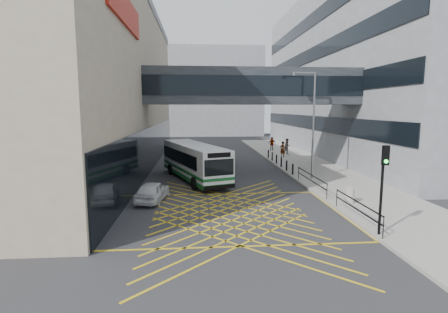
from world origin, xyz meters
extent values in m
plane|color=#333335|center=(0.00, 0.00, 0.00)|extent=(120.00, 120.00, 0.00)
cube|color=tan|center=(-18.00, 16.00, 8.00)|extent=(24.00, 42.00, 16.00)
cube|color=black|center=(-5.96, 16.00, 2.00)|extent=(0.10, 41.50, 4.00)
cube|color=#A71E10|center=(-5.92, 4.00, 11.50)|extent=(0.18, 9.00, 1.80)
cube|color=gray|center=(-5.96, 16.00, 15.60)|extent=(0.12, 41.50, 0.80)
cube|color=gray|center=(24.00, 24.00, 10.00)|extent=(24.00, 44.00, 20.00)
cube|color=black|center=(11.96, 24.00, 4.00)|extent=(0.10, 43.50, 1.60)
cube|color=black|center=(11.96, 24.00, 8.00)|extent=(0.10, 43.50, 1.60)
cube|color=black|center=(11.96, 24.00, 12.00)|extent=(0.10, 43.50, 1.60)
cube|color=black|center=(11.96, 24.00, 16.00)|extent=(0.10, 43.50, 1.60)
cube|color=gray|center=(-2.00, 60.00, 9.00)|extent=(28.00, 16.00, 18.00)
cube|color=#2C3136|center=(3.00, 12.00, 7.50)|extent=(20.00, 4.00, 3.00)
cube|color=black|center=(3.00, 9.98, 7.50)|extent=(19.50, 0.06, 1.60)
cube|color=black|center=(3.00, 14.02, 7.50)|extent=(19.50, 0.06, 1.60)
cube|color=#A5A097|center=(9.00, 15.00, 0.08)|extent=(6.00, 54.00, 0.16)
cube|color=gold|center=(0.00, 0.00, 0.00)|extent=(12.00, 9.00, 0.01)
cube|color=silver|center=(-1.95, 9.32, 1.56)|extent=(5.52, 10.28, 2.48)
cube|color=#115724|center=(-1.95, 9.32, 0.48)|extent=(5.57, 10.32, 0.31)
cube|color=#115724|center=(-1.95, 9.32, 0.96)|extent=(5.58, 10.33, 0.20)
cube|color=black|center=(-2.14, 9.84, 1.88)|extent=(5.14, 9.08, 0.96)
cube|color=black|center=(-0.28, 4.58, 1.79)|extent=(2.01, 0.77, 1.10)
cube|color=black|center=(-0.27, 4.56, 2.61)|extent=(1.57, 0.60, 0.32)
cube|color=silver|center=(-1.95, 9.32, 2.81)|extent=(5.47, 10.18, 0.09)
cube|color=black|center=(-0.27, 4.56, 0.46)|extent=(2.19, 0.85, 0.28)
cube|color=black|center=(-3.63, 14.08, 0.46)|extent=(2.19, 0.85, 0.28)
cylinder|color=black|center=(-1.94, 5.82, 0.46)|extent=(0.55, 0.95, 0.92)
cylinder|color=black|center=(0.24, 6.59, 0.46)|extent=(0.55, 0.95, 0.92)
cylinder|color=black|center=(-4.02, 11.70, 0.46)|extent=(0.55, 0.95, 0.92)
cylinder|color=black|center=(-1.84, 12.47, 0.46)|extent=(0.55, 0.95, 0.92)
imported|color=silver|center=(-4.50, 3.02, 0.63)|extent=(2.24, 4.18, 1.26)
imported|color=black|center=(0.00, 12.98, 0.77)|extent=(2.08, 4.99, 1.54)
imported|color=gray|center=(0.55, 18.04, 0.78)|extent=(2.45, 5.14, 1.56)
cylinder|color=black|center=(6.25, -3.98, 1.84)|extent=(0.14, 0.14, 3.36)
cube|color=black|center=(6.21, -4.20, 3.72)|extent=(0.30, 0.22, 0.84)
sphere|color=#19E533|center=(6.20, -4.30, 3.47)|extent=(0.18, 0.18, 0.16)
cylinder|color=slate|center=(7.34, 8.39, 4.26)|extent=(0.17, 0.17, 8.21)
cube|color=slate|center=(6.52, 8.40, 8.37)|extent=(1.64, 0.12, 0.10)
cylinder|color=slate|center=(5.70, 8.41, 8.29)|extent=(0.29, 0.29, 0.26)
cylinder|color=#ADA89E|center=(7.19, 1.12, 0.63)|extent=(0.54, 0.54, 0.93)
cube|color=black|center=(6.15, -2.00, 1.11)|extent=(0.05, 5.00, 0.05)
cube|color=black|center=(6.15, -2.00, 0.71)|extent=(0.05, 5.00, 0.05)
cube|color=black|center=(6.15, 5.00, 1.11)|extent=(0.05, 6.00, 0.05)
cube|color=black|center=(6.15, 5.00, 0.71)|extent=(0.05, 6.00, 0.05)
cylinder|color=black|center=(6.15, -4.50, 0.66)|extent=(0.04, 0.04, 1.00)
cylinder|color=black|center=(6.15, 0.50, 0.66)|extent=(0.04, 0.04, 1.00)
cylinder|color=black|center=(6.15, 2.00, 0.66)|extent=(0.04, 0.04, 1.00)
cylinder|color=black|center=(6.15, 8.00, 0.66)|extent=(0.04, 0.04, 1.00)
cylinder|color=black|center=(6.25, 10.00, 0.61)|extent=(0.14, 0.14, 0.90)
cylinder|color=black|center=(6.25, 12.00, 0.61)|extent=(0.14, 0.14, 0.90)
cylinder|color=black|center=(6.25, 14.00, 0.61)|extent=(0.14, 0.14, 0.90)
cylinder|color=black|center=(6.25, 16.00, 0.61)|extent=(0.14, 0.14, 0.90)
cylinder|color=black|center=(6.25, 18.00, 0.61)|extent=(0.14, 0.14, 0.90)
cylinder|color=black|center=(6.25, 20.00, 0.61)|extent=(0.14, 0.14, 0.90)
imported|color=gray|center=(7.97, 20.54, 1.05)|extent=(0.86, 0.77, 1.78)
imported|color=gray|center=(9.12, 22.72, 1.12)|extent=(1.05, 0.78, 1.92)
imported|color=gray|center=(8.14, 26.82, 1.04)|extent=(1.10, 0.64, 1.76)
camera|label=1|loc=(-1.75, -18.23, 5.70)|focal=28.00mm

